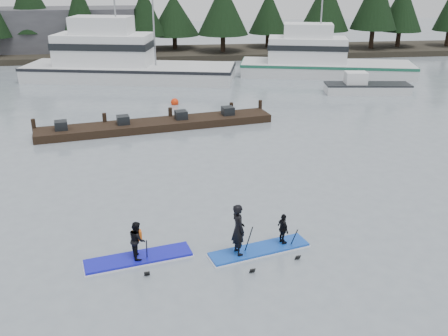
{
  "coord_description": "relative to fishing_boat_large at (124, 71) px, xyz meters",
  "views": [
    {
      "loc": [
        -2.46,
        -13.58,
        9.08
      ],
      "look_at": [
        0.0,
        6.0,
        1.1
      ],
      "focal_mm": 40.0,
      "sensor_mm": 36.0,
      "label": 1
    }
  ],
  "objects": [
    {
      "name": "fishing_boat_medium",
      "position": [
        17.47,
        -0.3,
        -0.12
      ],
      "size": [
        15.6,
        7.78,
        8.86
      ],
      "rotation": [
        0.0,
        0.0,
        -0.24
      ],
      "color": "silver",
      "rests_on": "ground"
    },
    {
      "name": "ground",
      "position": [
        5.71,
        -30.05,
        -0.76
      ],
      "size": [
        160.0,
        160.0,
        0.0
      ],
      "primitive_type": "plane",
      "color": "slate",
      "rests_on": "ground"
    },
    {
      "name": "far_shore",
      "position": [
        5.71,
        11.95,
        -0.46
      ],
      "size": [
        70.0,
        8.0,
        0.6
      ],
      "primitive_type": "cube",
      "color": "#2D281E",
      "rests_on": "ground"
    },
    {
      "name": "skiff",
      "position": [
        18.93,
        -7.4,
        -0.39
      ],
      "size": [
        6.57,
        2.71,
        0.74
      ],
      "primitive_type": "cube",
      "rotation": [
        0.0,
        0.0,
        -0.13
      ],
      "color": "silver",
      "rests_on": "ground"
    },
    {
      "name": "buoy_c",
      "position": [
        17.19,
        -4.55,
        -0.76
      ],
      "size": [
        0.48,
        0.48,
        0.48
      ],
      "primitive_type": "sphere",
      "color": "red",
      "rests_on": "ground"
    },
    {
      "name": "fishing_boat_large",
      "position": [
        0.0,
        0.0,
        0.0
      ],
      "size": [
        18.36,
        8.68,
        9.99
      ],
      "rotation": [
        0.0,
        0.0,
        -0.22
      ],
      "color": "silver",
      "rests_on": "ground"
    },
    {
      "name": "treeline",
      "position": [
        5.71,
        11.95,
        -0.76
      ],
      "size": [
        60.0,
        4.0,
        8.0
      ],
      "primitive_type": null,
      "color": "black",
      "rests_on": "ground"
    },
    {
      "name": "floating_dock",
      "position": [
        2.84,
        -14.5,
        -0.52
      ],
      "size": [
        14.22,
        4.5,
        0.47
      ],
      "primitive_type": "cube",
      "rotation": [
        0.0,
        0.0,
        0.19
      ],
      "color": "black",
      "rests_on": "ground"
    },
    {
      "name": "paddleboard_solo",
      "position": [
        2.2,
        -29.13,
        -0.33
      ],
      "size": [
        3.63,
        1.61,
        1.86
      ],
      "rotation": [
        0.0,
        0.0,
        0.22
      ],
      "color": "#1315B3",
      "rests_on": "ground"
    },
    {
      "name": "paddleboard_duo",
      "position": [
        6.08,
        -29.15,
        -0.12
      ],
      "size": [
        3.6,
        1.73,
        2.44
      ],
      "rotation": [
        0.0,
        0.0,
        0.27
      ],
      "color": "#1346B5",
      "rests_on": "ground"
    },
    {
      "name": "buoy_b",
      "position": [
        4.08,
        -8.9,
        -0.76
      ],
      "size": [
        0.55,
        0.55,
        0.55
      ],
      "primitive_type": "sphere",
      "color": "red",
      "rests_on": "ground"
    },
    {
      "name": "waterfront_building",
      "position": [
        -8.29,
        13.95,
        1.74
      ],
      "size": [
        18.0,
        6.0,
        5.0
      ],
      "primitive_type": "cube",
      "color": "#4C4C51",
      "rests_on": "ground"
    }
  ]
}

